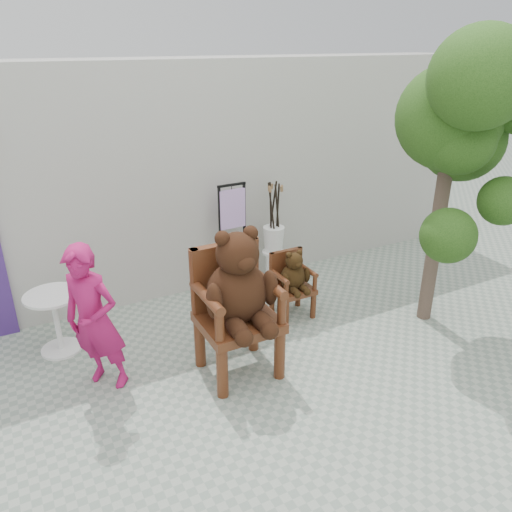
# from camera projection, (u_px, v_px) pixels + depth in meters

# --- Properties ---
(ground_plane) EXTENTS (60.00, 60.00, 0.00)m
(ground_plane) POSITION_uv_depth(u_px,v_px,m) (305.00, 393.00, 4.92)
(ground_plane) COLOR gray
(ground_plane) RESTS_ON ground
(back_wall) EXTENTS (9.00, 1.00, 3.00)m
(back_wall) POSITION_uv_depth(u_px,v_px,m) (186.00, 175.00, 6.83)
(back_wall) COLOR #B1AEA5
(back_wall) RESTS_ON ground
(chair_big) EXTENTS (0.77, 0.84, 1.59)m
(chair_big) POSITION_uv_depth(u_px,v_px,m) (237.00, 293.00, 4.92)
(chair_big) COLOR #431E0E
(chair_big) RESTS_ON ground
(chair_small) EXTENTS (0.47, 0.47, 0.88)m
(chair_small) POSITION_uv_depth(u_px,v_px,m) (292.00, 278.00, 6.13)
(chair_small) COLOR #431E0E
(chair_small) RESTS_ON ground
(person) EXTENTS (0.67, 0.67, 1.58)m
(person) POSITION_uv_depth(u_px,v_px,m) (95.00, 320.00, 4.68)
(person) COLOR #A61455
(person) RESTS_ON ground
(cafe_table) EXTENTS (0.60, 0.60, 0.70)m
(cafe_table) POSITION_uv_depth(u_px,v_px,m) (56.00, 316.00, 5.44)
(cafe_table) COLOR white
(cafe_table) RESTS_ON ground
(display_stand) EXTENTS (0.46, 0.36, 1.51)m
(display_stand) POSITION_uv_depth(u_px,v_px,m) (233.00, 251.00, 6.73)
(display_stand) COLOR black
(display_stand) RESTS_ON ground
(stool_bucket) EXTENTS (0.32, 0.32, 1.45)m
(stool_bucket) POSITION_uv_depth(u_px,v_px,m) (274.00, 239.00, 6.98)
(stool_bucket) COLOR white
(stool_bucket) RESTS_ON ground
(tree) EXTENTS (1.84, 1.57, 3.38)m
(tree) POSITION_uv_depth(u_px,v_px,m) (479.00, 111.00, 5.14)
(tree) COLOR #423127
(tree) RESTS_ON ground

